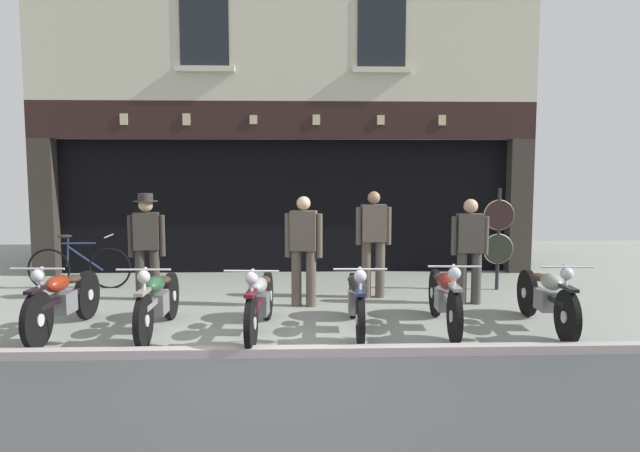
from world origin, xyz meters
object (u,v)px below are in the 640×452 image
object	(u,v)px
motorcycle_center_left	(260,300)
assistant_far_right	(470,246)
motorcycle_center_right	(445,296)
shopkeeper_center	(304,246)
motorcycle_right	(547,296)
salesman_right	(373,239)
tyre_sign_pole	(498,233)
salesman_left	(147,241)
leaning_bicycle	(79,267)
motorcycle_left	(158,299)
motorcycle_far_left	(63,299)
advert_board_near	(165,187)
motorcycle_center	(357,298)

from	to	relation	value
motorcycle_center_left	assistant_far_right	distance (m)	3.44
motorcycle_center_right	shopkeeper_center	world-z (taller)	shopkeeper_center
motorcycle_right	shopkeeper_center	world-z (taller)	shopkeeper_center
salesman_right	tyre_sign_pole	world-z (taller)	tyre_sign_pole
salesman_left	leaning_bicycle	distance (m)	1.73
motorcycle_center_right	leaning_bicycle	xyz separation A→B (m)	(-5.59, 2.73, -0.05)
motorcycle_left	salesman_left	bearing A→B (deg)	-70.97
motorcycle_far_left	advert_board_near	xyz separation A→B (m)	(0.31, 4.30, 1.26)
motorcycle_center_right	salesman_right	distance (m)	2.04
motorcycle_far_left	leaning_bicycle	xyz separation A→B (m)	(-0.81, 2.73, -0.05)
motorcycle_left	motorcycle_center	world-z (taller)	motorcycle_left
motorcycle_center	salesman_left	world-z (taller)	salesman_left
motorcycle_center_left	motorcycle_center_right	xyz separation A→B (m)	(2.33, 0.15, 0.00)
shopkeeper_center	leaning_bicycle	xyz separation A→B (m)	(-3.81, 1.42, -0.53)
motorcycle_far_left	leaning_bicycle	bearing A→B (deg)	-69.54
motorcycle_center_left	salesman_right	bearing A→B (deg)	-125.17
motorcycle_right	assistant_far_right	distance (m)	1.61
tyre_sign_pole	advert_board_near	world-z (taller)	advert_board_near
motorcycle_left	tyre_sign_pole	world-z (taller)	tyre_sign_pole
salesman_right	advert_board_near	bearing A→B (deg)	-35.18
salesman_right	advert_board_near	distance (m)	4.57
motorcycle_center_left	motorcycle_right	size ratio (longest dim) A/B	1.04
motorcycle_far_left	advert_board_near	distance (m)	4.49
salesman_left	salesman_right	xyz separation A→B (m)	(3.54, 0.01, 0.01)
leaning_bicycle	motorcycle_far_left	bearing A→B (deg)	14.51
motorcycle_left	salesman_left	xyz separation A→B (m)	(-0.60, 1.88, 0.51)
assistant_far_right	salesman_left	bearing A→B (deg)	-3.05
motorcycle_right	salesman_right	size ratio (longest dim) A/B	1.17
motorcycle_far_left	motorcycle_right	world-z (taller)	motorcycle_far_left
motorcycle_left	tyre_sign_pole	distance (m)	5.66
salesman_right	leaning_bicycle	bearing A→B (deg)	-12.41
advert_board_near	assistant_far_right	bearing A→B (deg)	-29.51
motorcycle_left	motorcycle_right	world-z (taller)	motorcycle_right
motorcycle_left	motorcycle_center_right	xyz separation A→B (m)	(3.61, 0.03, 0.01)
tyre_sign_pole	assistant_far_right	bearing A→B (deg)	-128.00
salesman_right	motorcycle_center_right	bearing A→B (deg)	107.49
motorcycle_center_left	motorcycle_right	xyz separation A→B (m)	(3.63, 0.09, 0.00)
motorcycle_center_left	leaning_bicycle	world-z (taller)	leaning_bicycle
salesman_left	assistant_far_right	distance (m)	4.95
motorcycle_center	tyre_sign_pole	xyz separation A→B (m)	(2.62, 2.42, 0.55)
motorcycle_center_left	shopkeeper_center	distance (m)	1.63
motorcycle_center	motorcycle_right	xyz separation A→B (m)	(2.42, -0.00, 0.01)
motorcycle_far_left	shopkeeper_center	size ratio (longest dim) A/B	1.22
salesman_right	advert_board_near	xyz separation A→B (m)	(-3.79, 2.44, 0.75)
salesman_left	leaning_bicycle	xyz separation A→B (m)	(-1.38, 0.88, -0.55)
motorcycle_center	shopkeeper_center	bearing A→B (deg)	-62.72
motorcycle_left	shopkeeper_center	world-z (taller)	shopkeeper_center
motorcycle_right	motorcycle_center_right	bearing A→B (deg)	-0.34
assistant_far_right	leaning_bicycle	bearing A→B (deg)	-9.68
motorcycle_center	assistant_far_right	distance (m)	2.37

